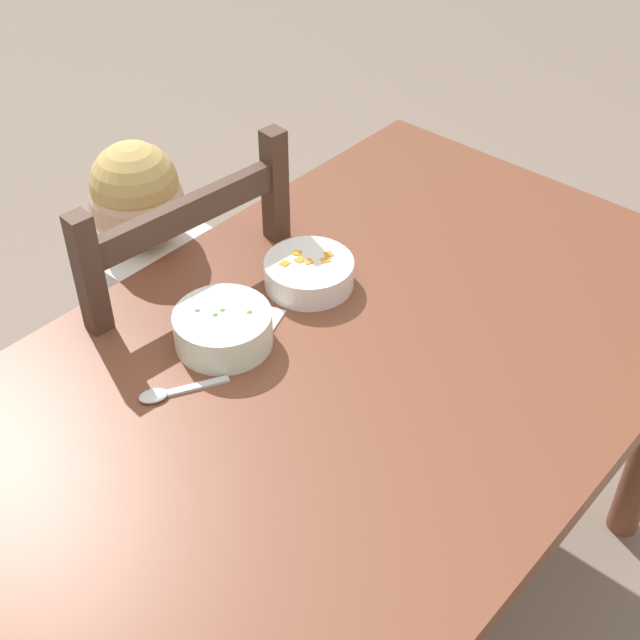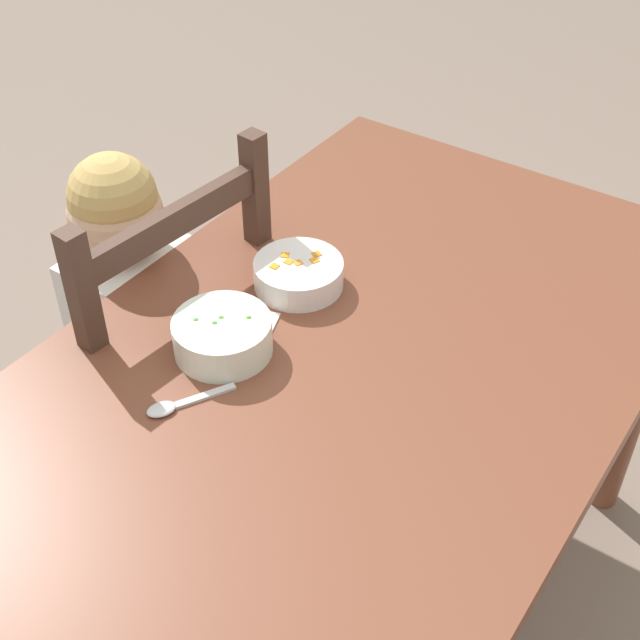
# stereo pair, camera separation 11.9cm
# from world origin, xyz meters

# --- Properties ---
(ground_plane) EXTENTS (8.00, 8.00, 0.00)m
(ground_plane) POSITION_xyz_m (0.00, 0.00, 0.00)
(ground_plane) COLOR gray
(dining_table) EXTENTS (1.38, 0.83, 0.74)m
(dining_table) POSITION_xyz_m (0.00, 0.00, 0.64)
(dining_table) COLOR brown
(dining_table) RESTS_ON ground
(dining_chair) EXTENTS (0.46, 0.46, 0.96)m
(dining_chair) POSITION_xyz_m (0.00, 0.46, 0.45)
(dining_chair) COLOR #473025
(dining_chair) RESTS_ON ground
(child_figure) EXTENTS (0.32, 0.31, 0.93)m
(child_figure) POSITION_xyz_m (0.01, 0.46, 0.61)
(child_figure) COLOR silver
(child_figure) RESTS_ON ground
(bowl_of_peas) EXTENTS (0.16, 0.16, 0.06)m
(bowl_of_peas) POSITION_xyz_m (-0.09, 0.17, 0.77)
(bowl_of_peas) COLOR white
(bowl_of_peas) RESTS_ON dining_table
(bowl_of_carrots) EXTENTS (0.15, 0.15, 0.05)m
(bowl_of_carrots) POSITION_xyz_m (0.11, 0.17, 0.77)
(bowl_of_carrots) COLOR white
(bowl_of_carrots) RESTS_ON dining_table
(spoon) EXTENTS (0.13, 0.08, 0.01)m
(spoon) POSITION_xyz_m (-0.23, 0.15, 0.75)
(spoon) COLOR silver
(spoon) RESTS_ON dining_table
(paper_napkin) EXTENTS (0.17, 0.16, 0.00)m
(paper_napkin) POSITION_xyz_m (-0.06, 0.18, 0.74)
(paper_napkin) COLOR white
(paper_napkin) RESTS_ON dining_table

